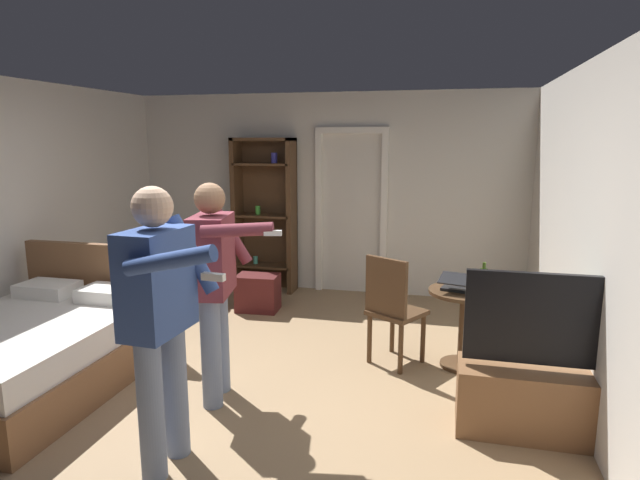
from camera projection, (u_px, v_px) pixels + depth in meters
ground_plane at (235, 397)px, 4.15m from camera, size 6.85×6.85×0.00m
wall_back at (326, 193)px, 6.94m from camera, size 5.30×0.12×2.56m
wall_right at (616, 253)px, 3.31m from camera, size 0.12×6.46×2.56m
doorway_frame at (351, 199)px, 6.79m from camera, size 0.93×0.08×2.13m
bed at (34, 350)px, 4.29m from camera, size 1.46×1.92×1.02m
bookshelf at (265, 210)px, 6.94m from camera, size 0.81×0.32×2.00m
tv_flatscreen at (542, 390)px, 3.56m from camera, size 1.11×0.40×1.14m
side_table at (464, 316)px, 4.62m from camera, size 0.62×0.62×0.70m
laptop at (461, 285)px, 4.54m from camera, size 0.39×0.40×0.16m
bottle_on_table at (483, 281)px, 4.45m from camera, size 0.06×0.06×0.27m
wooden_chair at (392, 306)px, 4.64m from camera, size 0.58×0.58×0.99m
person_blue_shirt at (160, 309)px, 3.09m from camera, size 0.71×0.64×1.73m
person_striped_shirt at (214, 276)px, 3.95m from camera, size 0.77×0.64×1.67m
suitcase_dark at (258, 293)px, 6.20m from camera, size 0.50×0.36×0.43m
suitcase_small at (199, 288)px, 6.47m from camera, size 0.57×0.41×0.40m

